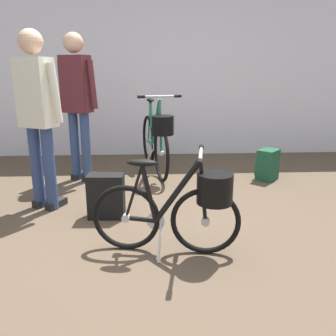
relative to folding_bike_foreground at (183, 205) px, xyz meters
The scene contains 8 objects.
ground_plane 0.41m from the folding_bike_foreground, 113.61° to the left, with size 8.11×8.11×0.00m, color brown.
back_wall 3.41m from the folding_bike_foreground, 91.04° to the left, with size 8.11×0.10×2.94m, color silver.
folding_bike_foreground is the anchor object (origin of this frame).
display_bike_left 2.06m from the folding_bike_foreground, 94.21° to the left, with size 0.53×1.49×1.04m.
visitor_near_wall 1.69m from the folding_bike_foreground, 142.89° to the left, with size 0.48×0.37×1.68m.
visitor_browsing 2.24m from the folding_bike_foreground, 119.98° to the left, with size 0.49×0.36×1.73m.
backpack_on_floor 2.15m from the folding_bike_foreground, 55.31° to the left, with size 0.32×0.32×0.38m.
handbag_on_floor 0.97m from the folding_bike_foreground, 132.44° to the left, with size 0.34×0.22×0.41m.
Camera 1 is at (-0.17, -2.54, 1.34)m, focal length 37.99 mm.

